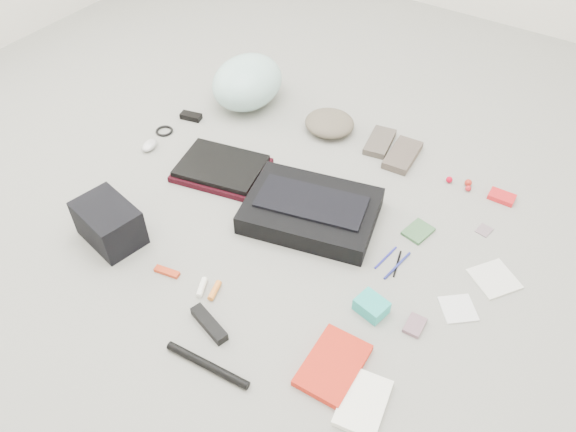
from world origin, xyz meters
The scene contains 33 objects.
ground_plane centered at (0.00, 0.00, 0.00)m, with size 4.00×4.00×0.00m, color gray.
messenger_bag centered at (0.05, 0.08, 0.04)m, with size 0.47×0.34×0.08m, color black.
bag_flap centered at (0.05, 0.08, 0.08)m, with size 0.39×0.18×0.01m, color black.
laptop_sleeve centered at (-0.39, 0.10, 0.01)m, with size 0.35×0.26×0.02m, color black.
laptop centered at (-0.39, 0.10, 0.04)m, with size 0.33×0.24×0.02m, color black.
bike_helmet centered at (-0.60, 0.56, 0.11)m, with size 0.30×0.37×0.22m, color #B3E9E0.
beanie centered at (-0.17, 0.59, 0.04)m, with size 0.22×0.21×0.08m, color brown.
mitten_left centered at (0.06, 0.62, 0.01)m, with size 0.09×0.19×0.03m, color #524A41.
mitten_right centered at (0.18, 0.59, 0.02)m, with size 0.11×0.21×0.03m, color brown.
power_brick centered at (-0.74, 0.32, 0.01)m, with size 0.09×0.04×0.03m, color black.
cable_coil centered at (-0.77, 0.18, 0.01)m, with size 0.08×0.08×0.01m, color black.
mouse centered at (-0.74, 0.06, 0.02)m, with size 0.05×0.09×0.03m, color silver.
camera_bag centered at (-0.49, -0.40, 0.07)m, with size 0.23×0.16×0.15m, color black.
multitool centered at (-0.22, -0.41, 0.01)m, with size 0.09×0.02×0.01m, color red.
toiletry_tube_white centered at (-0.08, -0.40, 0.01)m, with size 0.02×0.02×0.07m, color white.
toiletry_tube_orange centered at (-0.03, -0.39, 0.01)m, with size 0.02×0.02×0.07m, color orange.
u_lock centered at (0.04, -0.50, 0.02)m, with size 0.15×0.04×0.03m, color black.
bike_pump centered at (0.12, -0.62, 0.01)m, with size 0.03×0.03×0.28m, color black.
book_red centered at (0.43, -0.41, 0.01)m, with size 0.15×0.23×0.02m, color red.
book_white centered at (0.56, -0.46, 0.01)m, with size 0.12×0.19×0.02m, color white.
notepad centered at (0.41, 0.23, 0.01)m, with size 0.08×0.11×0.01m, color #39623B.
pen_blue centered at (0.37, 0.06, 0.00)m, with size 0.01×0.01×0.13m, color #222394.
pen_black centered at (0.42, 0.05, 0.00)m, with size 0.01×0.01×0.12m, color black.
pen_navy centered at (0.42, 0.05, 0.00)m, with size 0.01×0.01×0.15m, color navy.
accordion_wallet centered at (0.43, -0.17, 0.02)m, with size 0.10×0.08×0.05m, color #25BBAE.
card_deck centered at (0.57, -0.15, 0.01)m, with size 0.05×0.08×0.01m, color gray.
napkin_top centered at (0.72, 0.17, 0.00)m, with size 0.14×0.14×0.01m, color silver.
napkin_bottom centered at (0.66, -0.01, 0.00)m, with size 0.11×0.11×0.01m, color silver.
lollipop_a centered at (0.40, 0.56, 0.01)m, with size 0.03×0.03×0.03m, color #C2001A.
lollipop_b centered at (0.47, 0.58, 0.01)m, with size 0.03×0.03×0.03m, color #B02519.
lollipop_c centered at (0.48, 0.55, 0.01)m, with size 0.02×0.02×0.02m, color red.
altoids_tin centered at (0.61, 0.58, 0.01)m, with size 0.10×0.06×0.02m, color red.
stamp_sheet centered at (0.61, 0.37, 0.00)m, with size 0.05×0.06×0.00m, color gray.
Camera 1 is at (0.79, -1.19, 1.49)m, focal length 35.00 mm.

